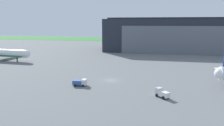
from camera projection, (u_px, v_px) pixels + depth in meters
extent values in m
plane|color=slate|center=(111.00, 80.00, 72.22)|extent=(440.00, 440.00, 0.00)
cube|color=#357F35|center=(144.00, 40.00, 245.40)|extent=(440.00, 56.00, 0.08)
cube|color=#232833|center=(185.00, 35.00, 146.95)|extent=(108.25, 39.88, 21.65)
cube|color=slate|center=(189.00, 41.00, 128.03)|extent=(82.27, 0.30, 17.32)
cube|color=#232833|center=(186.00, 18.00, 144.83)|extent=(108.25, 9.57, 1.20)
sphere|color=white|center=(26.00, 54.00, 105.05)|extent=(3.76, 3.76, 3.76)
cube|color=white|center=(8.00, 51.00, 118.03)|extent=(6.54, 15.28, 0.56)
cylinder|color=gray|center=(8.00, 54.00, 116.94)|extent=(3.84, 2.37, 2.15)
cylinder|color=black|center=(17.00, 59.00, 107.07)|extent=(0.56, 0.56, 2.08)
sphere|color=white|center=(220.00, 74.00, 64.27)|extent=(3.32, 3.32, 3.32)
cube|color=silver|center=(159.00, 91.00, 56.32)|extent=(1.99, 1.99, 1.90)
cube|color=white|center=(164.00, 94.00, 54.76)|extent=(3.00, 3.02, 1.33)
cylinder|color=black|center=(162.00, 94.00, 56.82)|extent=(0.77, 0.78, 0.84)
cylinder|color=black|center=(157.00, 95.00, 55.89)|extent=(0.77, 0.78, 0.84)
cylinder|color=black|center=(168.00, 97.00, 54.89)|extent=(0.77, 0.78, 0.84)
cylinder|color=black|center=(163.00, 98.00, 53.96)|extent=(0.77, 0.78, 0.84)
cube|color=silver|center=(84.00, 82.00, 65.57)|extent=(1.52, 2.19, 1.72)
cube|color=#335693|center=(78.00, 82.00, 65.80)|extent=(3.05, 2.36, 1.40)
cylinder|color=black|center=(83.00, 86.00, 64.65)|extent=(0.72, 0.33, 0.70)
cylinder|color=black|center=(85.00, 84.00, 66.84)|extent=(0.72, 0.33, 0.70)
cylinder|color=black|center=(75.00, 86.00, 64.89)|extent=(0.72, 0.33, 0.70)
cylinder|color=black|center=(77.00, 83.00, 67.08)|extent=(0.72, 0.33, 0.70)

